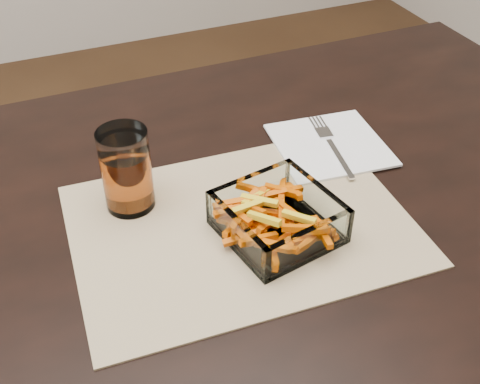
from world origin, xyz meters
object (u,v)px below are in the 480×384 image
Objects in this scene: tumbler at (127,172)px; fork at (331,144)px; dining_table at (160,290)px; glass_bowl at (278,220)px.

fork is at bearing 2.79° from tumbler.
dining_table is 0.20m from glass_bowl.
glass_bowl is at bearing -15.79° from dining_table.
tumbler is at bearing 140.95° from glass_bowl.
dining_table is 0.35m from fork.
glass_bowl is at bearing -127.98° from fork.
fork is at bearing 18.03° from dining_table.
tumbler is at bearing -167.17° from fork.
tumbler is (-0.01, 0.09, 0.15)m from dining_table.
dining_table is 10.02× the size of glass_bowl.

